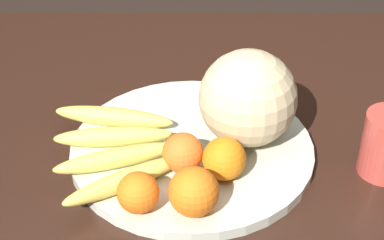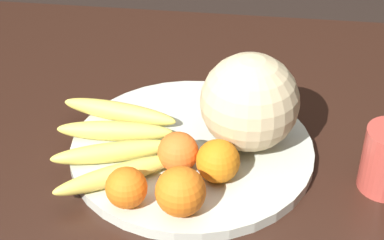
{
  "view_description": "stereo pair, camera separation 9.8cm",
  "coord_description": "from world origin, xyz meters",
  "px_view_note": "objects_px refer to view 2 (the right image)",
  "views": [
    {
      "loc": [
        0.04,
        0.83,
        1.35
      ],
      "look_at": [
        0.05,
        0.03,
        0.78
      ],
      "focal_mm": 60.0,
      "sensor_mm": 36.0,
      "label": 1
    },
    {
      "loc": [
        -0.05,
        0.83,
        1.35
      ],
      "look_at": [
        0.05,
        0.03,
        0.78
      ],
      "focal_mm": 60.0,
      "sensor_mm": 36.0,
      "label": 2
    }
  ],
  "objects_px": {
    "orange_front_left": "(178,152)",
    "orange_mid_center": "(219,161)",
    "banana_bunch": "(117,140)",
    "orange_front_right": "(181,191)",
    "kitchen_table": "(222,188)",
    "melon": "(250,102)",
    "fruit_bowl": "(192,149)",
    "orange_back_left": "(126,188)"
  },
  "relations": [
    {
      "from": "orange_front_left",
      "to": "orange_mid_center",
      "type": "height_order",
      "value": "orange_mid_center"
    },
    {
      "from": "banana_bunch",
      "to": "orange_front_right",
      "type": "xyz_separation_m",
      "value": [
        -0.12,
        0.13,
        0.02
      ]
    },
    {
      "from": "orange_front_right",
      "to": "orange_mid_center",
      "type": "distance_m",
      "value": 0.09
    },
    {
      "from": "kitchen_table",
      "to": "melon",
      "type": "relative_size",
      "value": 8.35
    },
    {
      "from": "banana_bunch",
      "to": "orange_front_right",
      "type": "relative_size",
      "value": 3.59
    },
    {
      "from": "melon",
      "to": "orange_mid_center",
      "type": "xyz_separation_m",
      "value": [
        0.04,
        0.09,
        -0.04
      ]
    },
    {
      "from": "melon",
      "to": "fruit_bowl",
      "type": "bearing_deg",
      "value": 13.63
    },
    {
      "from": "banana_bunch",
      "to": "orange_mid_center",
      "type": "bearing_deg",
      "value": 151.32
    },
    {
      "from": "fruit_bowl",
      "to": "orange_back_left",
      "type": "xyz_separation_m",
      "value": [
        0.07,
        0.14,
        0.04
      ]
    },
    {
      "from": "fruit_bowl",
      "to": "melon",
      "type": "bearing_deg",
      "value": -166.37
    },
    {
      "from": "orange_mid_center",
      "to": "kitchen_table",
      "type": "bearing_deg",
      "value": -89.49
    },
    {
      "from": "orange_front_right",
      "to": "orange_mid_center",
      "type": "height_order",
      "value": "orange_front_right"
    },
    {
      "from": "orange_front_left",
      "to": "melon",
      "type": "bearing_deg",
      "value": -141.99
    },
    {
      "from": "banana_bunch",
      "to": "orange_back_left",
      "type": "bearing_deg",
      "value": 97.69
    },
    {
      "from": "orange_mid_center",
      "to": "orange_front_left",
      "type": "bearing_deg",
      "value": -14.22
    },
    {
      "from": "banana_bunch",
      "to": "orange_front_left",
      "type": "relative_size",
      "value": 4.13
    },
    {
      "from": "fruit_bowl",
      "to": "orange_front_left",
      "type": "height_order",
      "value": "orange_front_left"
    },
    {
      "from": "orange_back_left",
      "to": "orange_mid_center",
      "type": "bearing_deg",
      "value": -149.97
    },
    {
      "from": "orange_front_right",
      "to": "orange_back_left",
      "type": "distance_m",
      "value": 0.08
    },
    {
      "from": "melon",
      "to": "orange_front_left",
      "type": "height_order",
      "value": "melon"
    },
    {
      "from": "orange_front_left",
      "to": "orange_front_right",
      "type": "height_order",
      "value": "orange_front_right"
    },
    {
      "from": "kitchen_table",
      "to": "fruit_bowl",
      "type": "relative_size",
      "value": 3.32
    },
    {
      "from": "orange_front_left",
      "to": "orange_mid_center",
      "type": "distance_m",
      "value": 0.06
    },
    {
      "from": "fruit_bowl",
      "to": "kitchen_table",
      "type": "bearing_deg",
      "value": -144.57
    },
    {
      "from": "kitchen_table",
      "to": "orange_back_left",
      "type": "bearing_deg",
      "value": 55.62
    },
    {
      "from": "fruit_bowl",
      "to": "orange_front_right",
      "type": "distance_m",
      "value": 0.15
    },
    {
      "from": "orange_front_right",
      "to": "kitchen_table",
      "type": "bearing_deg",
      "value": -103.76
    },
    {
      "from": "fruit_bowl",
      "to": "orange_mid_center",
      "type": "bearing_deg",
      "value": 123.66
    },
    {
      "from": "banana_bunch",
      "to": "orange_mid_center",
      "type": "xyz_separation_m",
      "value": [
        -0.16,
        0.05,
        0.02
      ]
    },
    {
      "from": "fruit_bowl",
      "to": "banana_bunch",
      "type": "distance_m",
      "value": 0.12
    },
    {
      "from": "kitchen_table",
      "to": "orange_mid_center",
      "type": "xyz_separation_m",
      "value": [
        -0.0,
        0.11,
        0.15
      ]
    },
    {
      "from": "kitchen_table",
      "to": "orange_back_left",
      "type": "xyz_separation_m",
      "value": [
        0.12,
        0.18,
        0.14
      ]
    },
    {
      "from": "banana_bunch",
      "to": "orange_front_left",
      "type": "bearing_deg",
      "value": 149.33
    },
    {
      "from": "orange_front_left",
      "to": "orange_front_right",
      "type": "distance_m",
      "value": 0.09
    },
    {
      "from": "banana_bunch",
      "to": "orange_mid_center",
      "type": "height_order",
      "value": "orange_mid_center"
    },
    {
      "from": "orange_mid_center",
      "to": "orange_back_left",
      "type": "relative_size",
      "value": 1.09
    },
    {
      "from": "fruit_bowl",
      "to": "orange_mid_center",
      "type": "distance_m",
      "value": 0.1
    },
    {
      "from": "kitchen_table",
      "to": "banana_bunch",
      "type": "distance_m",
      "value": 0.22
    },
    {
      "from": "orange_back_left",
      "to": "kitchen_table",
      "type": "bearing_deg",
      "value": -124.38
    },
    {
      "from": "banana_bunch",
      "to": "orange_mid_center",
      "type": "distance_m",
      "value": 0.17
    },
    {
      "from": "fruit_bowl",
      "to": "banana_bunch",
      "type": "xyz_separation_m",
      "value": [
        0.12,
        0.02,
        0.02
      ]
    },
    {
      "from": "kitchen_table",
      "to": "fruit_bowl",
      "type": "distance_m",
      "value": 0.12
    }
  ]
}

